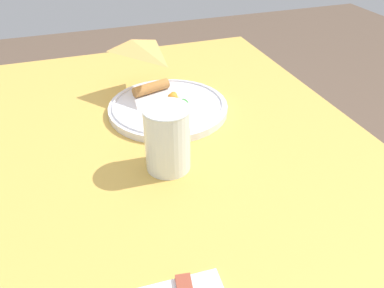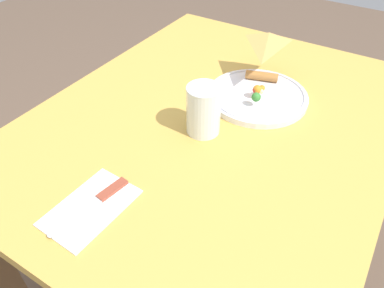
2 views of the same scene
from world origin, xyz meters
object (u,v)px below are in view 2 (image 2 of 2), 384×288
at_px(napkin_folded, 90,207).
at_px(butter_knife, 94,203).
at_px(plate_pizza, 258,94).
at_px(dining_table, 214,148).
at_px(milk_glass, 203,112).

height_order(napkin_folded, butter_knife, butter_knife).
bearing_deg(plate_pizza, butter_knife, -12.82).
distance_m(dining_table, napkin_folded, 0.40).
bearing_deg(milk_glass, plate_pizza, 163.80).
bearing_deg(dining_table, napkin_folded, -9.21).
bearing_deg(butter_knife, dining_table, 179.78).
distance_m(plate_pizza, milk_glass, 0.20).
xyz_separation_m(milk_glass, napkin_folded, (0.32, -0.06, -0.05)).
xyz_separation_m(napkin_folded, butter_knife, (-0.01, 0.00, 0.00)).
height_order(dining_table, plate_pizza, plate_pizza).
bearing_deg(plate_pizza, napkin_folded, -12.76).
height_order(dining_table, butter_knife, butter_knife).
distance_m(dining_table, plate_pizza, 0.18).
bearing_deg(butter_knife, napkin_folded, 0.00).
bearing_deg(milk_glass, napkin_folded, -10.63).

